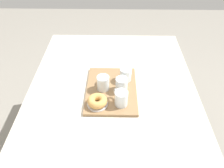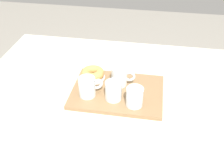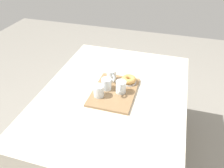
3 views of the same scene
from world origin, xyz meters
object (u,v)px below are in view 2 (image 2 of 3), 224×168
tea_mug_left (120,77)px  tea_mug_right (88,87)px  sugar_donut_left (93,73)px  serving_tray (117,92)px  dining_table (117,107)px  water_glass_near (135,97)px  water_glass_far (113,91)px  donut_plate_left (93,78)px

tea_mug_left → tea_mug_right: 0.17m
tea_mug_right → sugar_donut_left: 0.13m
serving_tray → tea_mug_right: tea_mug_right is taller
dining_table → tea_mug_right: 0.20m
water_glass_near → tea_mug_left: bearing=-58.5°
tea_mug_right → water_glass_far: tea_mug_right is taller
donut_plate_left → tea_mug_left: bearing=168.8°
tea_mug_left → tea_mug_right: bearing=39.7°
dining_table → sugar_donut_left: bearing=-31.7°
serving_tray → water_glass_near: (-0.09, 0.09, 0.05)m
water_glass_near → water_glass_far: 0.10m
dining_table → donut_plate_left: size_ratio=11.71×
water_glass_near → sugar_donut_left: water_glass_near is taller
donut_plate_left → sugar_donut_left: sugar_donut_left is taller
dining_table → donut_plate_left: bearing=-31.7°
water_glass_far → sugar_donut_left: bearing=-47.8°
tea_mug_right → donut_plate_left: 0.14m
water_glass_far → sugar_donut_left: size_ratio=0.77×
tea_mug_left → sugar_donut_left: (0.14, -0.03, -0.01)m
tea_mug_right → water_glass_near: bearing=171.4°
serving_tray → water_glass_far: size_ratio=4.82×
dining_table → tea_mug_left: (-0.00, -0.06, 0.14)m
serving_tray → water_glass_far: 0.08m
donut_plate_left → sugar_donut_left: (0.00, 0.00, 0.02)m
tea_mug_right → water_glass_near: (-0.21, 0.03, -0.00)m
water_glass_near → donut_plate_left: water_glass_near is taller
serving_tray → donut_plate_left: size_ratio=3.52×
serving_tray → water_glass_far: bearing=83.9°
dining_table → water_glass_far: (0.01, 0.06, 0.14)m
tea_mug_left → water_glass_near: bearing=121.5°
water_glass_far → sugar_donut_left: water_glass_far is taller
tea_mug_left → tea_mug_right: size_ratio=1.09×
serving_tray → tea_mug_left: tea_mug_left is taller
serving_tray → donut_plate_left: bearing=-30.2°
sugar_donut_left → dining_table: bearing=148.3°
dining_table → serving_tray: serving_tray is taller
water_glass_near → dining_table: bearing=-43.5°
donut_plate_left → tea_mug_right: bearing=93.3°
dining_table → donut_plate_left: 0.19m
donut_plate_left → dining_table: bearing=148.3°
dining_table → serving_tray: 0.09m
donut_plate_left → water_glass_far: bearing=132.2°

